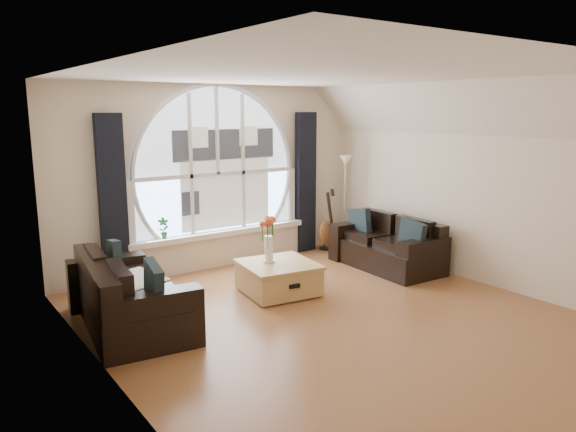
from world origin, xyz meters
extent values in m
cube|color=brown|center=(0.00, 0.00, 0.00)|extent=(5.00, 5.50, 0.01)
cube|color=silver|center=(0.00, 0.00, 2.70)|extent=(5.00, 5.50, 0.01)
cube|color=beige|center=(0.00, 2.75, 1.35)|extent=(5.00, 0.01, 2.70)
cube|color=beige|center=(-2.50, 0.00, 1.35)|extent=(0.01, 5.50, 2.70)
cube|color=beige|center=(2.50, 0.00, 1.35)|extent=(0.01, 5.50, 2.70)
cube|color=silver|center=(2.20, 0.00, 2.35)|extent=(0.92, 5.50, 0.72)
cube|color=silver|center=(0.00, 2.72, 1.62)|extent=(2.60, 0.06, 2.15)
cube|color=white|center=(0.00, 2.65, 0.51)|extent=(2.90, 0.22, 0.08)
cube|color=white|center=(0.00, 2.69, 1.62)|extent=(2.76, 0.08, 2.15)
cube|color=silver|center=(0.15, 2.71, 1.50)|extent=(1.70, 0.02, 1.50)
cube|color=black|center=(-1.60, 2.63, 1.15)|extent=(0.35, 0.12, 2.30)
cube|color=black|center=(1.60, 2.63, 1.15)|extent=(0.35, 0.12, 2.30)
cube|color=black|center=(-1.95, 1.13, 0.40)|extent=(1.11, 1.88, 0.79)
cube|color=black|center=(1.96, 1.11, 0.40)|extent=(0.92, 1.71, 0.74)
cube|color=tan|center=(-0.01, 1.11, 0.22)|extent=(1.02, 1.02, 0.44)
cube|color=silver|center=(-1.90, 1.10, 0.50)|extent=(0.68, 0.68, 0.10)
cube|color=white|center=(-0.09, 1.20, 0.79)|extent=(0.24, 0.24, 0.70)
cube|color=#B2B2B2|center=(2.12, 2.24, 0.80)|extent=(0.24, 0.24, 1.60)
cube|color=brown|center=(1.90, 2.41, 0.53)|extent=(0.37, 0.26, 1.06)
imported|color=#1E6023|center=(-0.90, 2.65, 0.70)|extent=(0.18, 0.13, 0.30)
camera|label=1|loc=(-3.82, -4.43, 2.34)|focal=33.82mm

